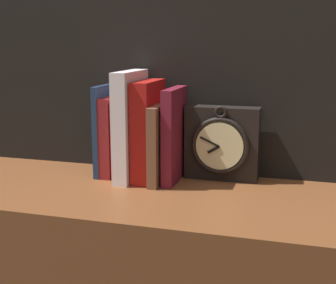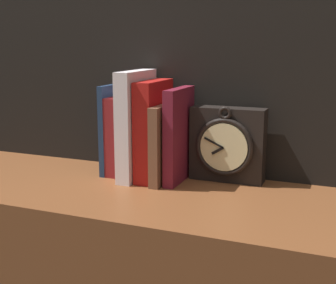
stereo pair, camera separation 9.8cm
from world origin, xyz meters
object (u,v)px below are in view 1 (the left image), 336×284
Objects in this scene: clock at (222,143)px; book_slot5_brown at (161,143)px; book_slot4_red at (148,131)px; book_slot6_maroon at (174,135)px; book_slot2_red at (123,138)px; book_slot0_navy at (105,130)px; book_slot3_white at (131,126)px; book_slot1_maroon at (113,136)px.

clock is 0.99× the size of book_slot5_brown.
book_slot4_red is 1.07× the size of book_slot6_maroon.
book_slot0_navy is at bearing -177.50° from book_slot2_red.
book_slot0_navy is 1.21× the size of book_slot5_brown.
book_slot0_navy is 0.86× the size of book_slot3_white.
book_slot5_brown is at bearing -7.27° from book_slot0_navy.
book_slot1_maroon is at bearing -173.77° from clock.
book_slot5_brown is (0.03, -0.01, -0.03)m from book_slot4_red.
book_slot3_white is at bearing -20.50° from book_slot1_maroon.
book_slot3_white is at bearing -179.56° from book_slot5_brown.
book_slot4_red reaches higher than book_slot2_red.
book_slot1_maroon is at bearing 1.66° from book_slot0_navy.
clock is 0.77× the size of book_slot4_red.
book_slot3_white is at bearing -175.38° from book_slot6_maroon.
book_slot4_red reaches higher than book_slot0_navy.
book_slot0_navy is 1.00× the size of book_slot6_maroon.
clock is at bearing 6.56° from book_slot2_red.
book_slot4_red is at bearing -165.73° from clock.
book_slot0_navy is 0.08m from book_slot3_white.
book_slot4_red reaches higher than book_slot6_maroon.
book_slot3_white is 0.04m from book_slot4_red.
book_slot2_red is 0.11m from book_slot5_brown.
book_slot0_navy reaches higher than book_slot5_brown.
book_slot4_red reaches higher than book_slot1_maroon.
book_slot5_brown is at bearing -159.92° from clock.
book_slot3_white is (0.06, -0.02, 0.03)m from book_slot1_maroon.
book_slot1_maroon is 0.03m from book_slot2_red.
book_slot3_white reaches higher than book_slot2_red.
book_slot2_red reaches higher than book_slot5_brown.
book_slot6_maroon is at bearing -3.63° from book_slot0_navy.
book_slot4_red is at bearing 169.85° from book_slot5_brown.
book_slot2_red is 0.08m from book_slot4_red.
book_slot0_navy is at bearing -174.10° from clock.
book_slot2_red is 0.78× the size of book_slot4_red.
book_slot0_navy is 0.15m from book_slot5_brown.
book_slot1_maroon is at bearing 171.32° from book_slot5_brown.
book_slot1_maroon is 0.16m from book_slot6_maroon.
book_slot2_red is at bearing 168.51° from book_slot5_brown.
book_slot3_white reaches higher than book_slot1_maroon.
clock is 0.70× the size of book_slot3_white.
clock is 0.29m from book_slot0_navy.
book_slot5_brown is (0.11, -0.02, -0.00)m from book_slot2_red.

